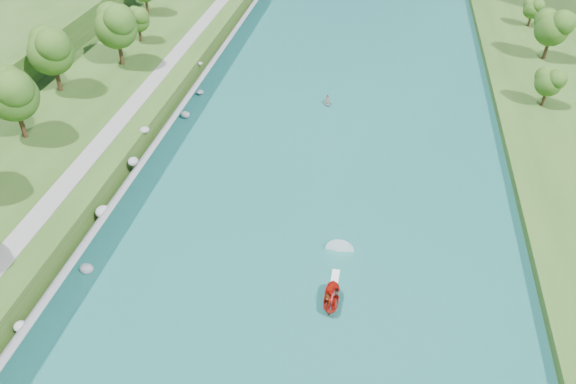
# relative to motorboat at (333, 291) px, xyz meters

# --- Properties ---
(ground) EXTENTS (260.00, 260.00, 0.00)m
(ground) POSITION_rel_motorboat_xyz_m (-4.62, -3.73, -0.87)
(ground) COLOR #2D5119
(ground) RESTS_ON ground
(river_water) EXTENTS (55.00, 240.00, 0.10)m
(river_water) POSITION_rel_motorboat_xyz_m (-4.62, 16.27, -0.82)
(river_water) COLOR #195F58
(river_water) RESTS_ON ground
(riprap_bank) EXTENTS (4.54, 236.00, 4.24)m
(riprap_bank) POSITION_rel_motorboat_xyz_m (-30.47, 15.38, 0.93)
(riprap_bank) COLOR slate
(riprap_bank) RESTS_ON ground
(riverside_path) EXTENTS (3.00, 200.00, 0.10)m
(riverside_path) POSITION_rel_motorboat_xyz_m (-37.12, 16.27, 2.68)
(riverside_path) COLOR gray
(riverside_path) RESTS_ON berm_west
(motorboat) EXTENTS (3.60, 19.07, 2.02)m
(motorboat) POSITION_rel_motorboat_xyz_m (0.00, 0.00, 0.00)
(motorboat) COLOR #B5190E
(motorboat) RESTS_ON river_water
(raft) EXTENTS (2.52, 3.07, 1.73)m
(raft) POSITION_rel_motorboat_xyz_m (-6.31, 45.55, -0.38)
(raft) COLOR gray
(raft) RESTS_ON river_water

